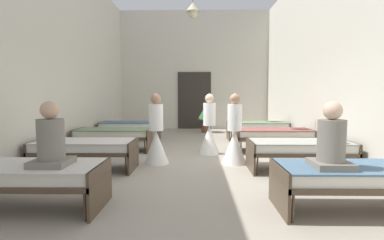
% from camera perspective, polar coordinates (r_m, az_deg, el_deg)
% --- Properties ---
extents(ground_plane, '(6.81, 12.31, 0.10)m').
position_cam_1_polar(ground_plane, '(6.53, 0.08, -8.21)').
color(ground_plane, '#9E9384').
extents(room_shell, '(6.61, 11.91, 4.95)m').
position_cam_1_polar(room_shell, '(7.76, 0.22, 12.74)').
color(room_shell, beige).
rests_on(room_shell, ground).
extents(bed_left_row_0, '(1.90, 0.84, 0.57)m').
position_cam_1_polar(bed_left_row_0, '(4.24, -30.01, -9.45)').
color(bed_left_row_0, '#473828').
rests_on(bed_left_row_0, ground).
extents(bed_right_row_0, '(1.90, 0.84, 0.57)m').
position_cam_1_polar(bed_right_row_0, '(4.15, 29.59, -9.74)').
color(bed_right_row_0, '#473828').
rests_on(bed_right_row_0, ground).
extents(bed_left_row_1, '(1.90, 0.84, 0.57)m').
position_cam_1_polar(bed_left_row_1, '(5.91, -20.50, -5.13)').
color(bed_left_row_1, '#473828').
rests_on(bed_left_row_1, ground).
extents(bed_right_row_1, '(1.90, 0.84, 0.57)m').
position_cam_1_polar(bed_right_row_1, '(5.84, 20.61, -5.24)').
color(bed_right_row_1, '#473828').
rests_on(bed_right_row_1, ground).
extents(bed_left_row_2, '(1.90, 0.84, 0.57)m').
position_cam_1_polar(bed_left_row_2, '(7.68, -15.34, -2.69)').
color(bed_left_row_2, '#473828').
rests_on(bed_left_row_2, ground).
extents(bed_right_row_2, '(1.90, 0.84, 0.57)m').
position_cam_1_polar(bed_right_row_2, '(7.64, 15.81, -2.75)').
color(bed_right_row_2, '#473828').
rests_on(bed_right_row_2, ground).
extents(bed_left_row_3, '(1.90, 0.84, 0.57)m').
position_cam_1_polar(bed_left_row_3, '(9.51, -12.14, -1.16)').
color(bed_left_row_3, '#473828').
rests_on(bed_left_row_3, ground).
extents(bed_right_row_3, '(1.90, 0.84, 0.57)m').
position_cam_1_polar(bed_right_row_3, '(9.47, 12.86, -1.20)').
color(bed_right_row_3, '#473828').
rests_on(bed_right_row_3, ground).
extents(nurse_near_aisle, '(0.52, 0.52, 1.49)m').
position_cam_1_polar(nurse_near_aisle, '(6.09, -7.14, -3.68)').
color(nurse_near_aisle, white).
rests_on(nurse_near_aisle, ground).
extents(nurse_mid_aisle, '(0.52, 0.52, 1.49)m').
position_cam_1_polar(nurse_mid_aisle, '(7.02, 3.47, -2.49)').
color(nurse_mid_aisle, white).
rests_on(nurse_mid_aisle, ground).
extents(nurse_far_aisle, '(0.52, 0.52, 1.49)m').
position_cam_1_polar(nurse_far_aisle, '(6.09, 8.44, -3.69)').
color(nurse_far_aisle, white).
rests_on(nurse_far_aisle, ground).
extents(patient_seated_primary, '(0.44, 0.44, 0.80)m').
position_cam_1_polar(patient_seated_primary, '(3.82, 25.97, -4.23)').
color(patient_seated_primary, slate).
rests_on(patient_seated_primary, bed_right_row_0).
extents(patient_seated_secondary, '(0.44, 0.44, 0.80)m').
position_cam_1_polar(patient_seated_secondary, '(3.95, -26.25, -3.95)').
color(patient_seated_secondary, slate).
rests_on(patient_seated_secondary, bed_left_row_0).
extents(potted_plant, '(0.65, 0.65, 1.08)m').
position_cam_1_polar(potted_plant, '(11.06, 2.87, 1.16)').
color(potted_plant, brown).
rests_on(potted_plant, ground).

